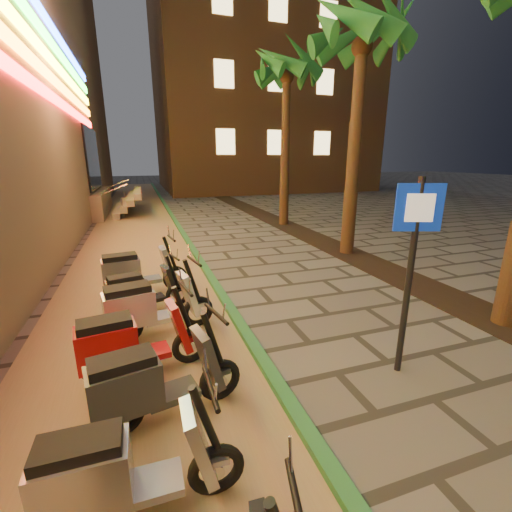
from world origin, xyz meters
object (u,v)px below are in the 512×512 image
object	(u,v)px
pedestrian_sign	(413,252)
scooter_6	(151,383)
scooter_8	(147,307)
scooter_9	(139,292)
scooter_5	(119,472)
scooter_10	(135,272)
scooter_7	(129,343)

from	to	relation	value
pedestrian_sign	scooter_6	bearing A→B (deg)	-161.84
scooter_8	scooter_9	size ratio (longest dim) A/B	1.17
scooter_5	scooter_10	bearing A→B (deg)	89.12
scooter_10	scooter_7	bearing A→B (deg)	-99.31
scooter_6	scooter_10	world-z (taller)	scooter_10
pedestrian_sign	scooter_7	world-z (taller)	pedestrian_sign
pedestrian_sign	scooter_9	bearing A→B (deg)	157.40
scooter_9	scooter_5	bearing A→B (deg)	-107.11
scooter_10	scooter_5	bearing A→B (deg)	-99.27
pedestrian_sign	scooter_10	distance (m)	5.39
pedestrian_sign	scooter_9	distance (m)	4.66
scooter_8	scooter_6	bearing A→B (deg)	-101.65
scooter_7	pedestrian_sign	bearing A→B (deg)	-24.42
pedestrian_sign	scooter_9	size ratio (longest dim) A/B	1.74
scooter_6	scooter_10	bearing A→B (deg)	80.69
scooter_5	scooter_8	xyz separation A→B (m)	(0.30, 3.00, 0.05)
scooter_7	scooter_9	size ratio (longest dim) A/B	1.12
scooter_6	scooter_9	xyz separation A→B (m)	(-0.10, 2.93, -0.05)
scooter_5	scooter_9	distance (m)	3.96
scooter_5	scooter_9	size ratio (longest dim) A/B	1.05
scooter_9	scooter_10	size ratio (longest dim) A/B	0.86
scooter_9	scooter_10	xyz separation A→B (m)	(-0.07, 1.00, 0.07)
pedestrian_sign	scooter_5	bearing A→B (deg)	-145.64
scooter_6	scooter_9	distance (m)	2.94
pedestrian_sign	scooter_6	xyz separation A→B (m)	(-3.26, 0.05, -1.19)
pedestrian_sign	scooter_10	size ratio (longest dim) A/B	1.50
pedestrian_sign	scooter_10	bearing A→B (deg)	149.72
pedestrian_sign	scooter_5	size ratio (longest dim) A/B	1.65
scooter_6	scooter_10	distance (m)	3.94
pedestrian_sign	scooter_9	xyz separation A→B (m)	(-3.36, 2.98, -1.24)
scooter_6	scooter_7	xyz separation A→B (m)	(-0.23, 0.95, -0.00)
scooter_10	pedestrian_sign	bearing A→B (deg)	-57.34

